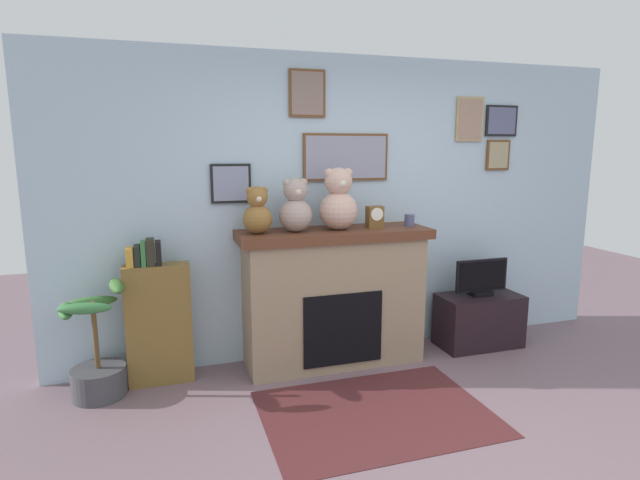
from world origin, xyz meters
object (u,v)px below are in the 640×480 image
object	(u,v)px
bookshelf	(158,320)
teddy_bear_cream	(295,208)
tv_stand	(479,320)
teddy_bear_tan	(257,213)
potted_plant	(97,361)
television	(481,278)
fireplace	(334,296)
candle_jar	(409,220)
teddy_bear_brown	(338,202)
mantel_clock	(375,217)

from	to	relation	value
bookshelf	teddy_bear_cream	xyz separation A→B (m)	(1.09, -0.06, 0.84)
tv_stand	teddy_bear_tan	distance (m)	2.32
bookshelf	potted_plant	distance (m)	0.52
bookshelf	television	distance (m)	2.84
fireplace	tv_stand	xyz separation A→B (m)	(1.41, -0.06, -0.34)
candle_jar	fireplace	bearing A→B (deg)	178.51
potted_plant	teddy_bear_brown	size ratio (longest dim) A/B	1.71
tv_stand	teddy_bear_brown	bearing A→B (deg)	178.39
potted_plant	teddy_bear_cream	size ratio (longest dim) A/B	2.02
fireplace	bookshelf	bearing A→B (deg)	178.28
teddy_bear_tan	mantel_clock	bearing A→B (deg)	-0.06
bookshelf	tv_stand	world-z (taller)	bookshelf
tv_stand	teddy_bear_cream	size ratio (longest dim) A/B	1.76
potted_plant	mantel_clock	xyz separation A→B (m)	(2.22, 0.04, 0.98)
mantel_clock	teddy_bear_brown	bearing A→B (deg)	179.86
tv_stand	candle_jar	world-z (taller)	candle_jar
teddy_bear_tan	teddy_bear_cream	world-z (taller)	teddy_bear_cream
teddy_bear_brown	teddy_bear_cream	bearing A→B (deg)	179.98
teddy_bear_brown	television	bearing A→B (deg)	-1.66
teddy_bear_cream	teddy_bear_tan	bearing A→B (deg)	179.99
potted_plant	candle_jar	bearing A→B (deg)	1.04
bookshelf	candle_jar	world-z (taller)	candle_jar
bookshelf	teddy_bear_tan	world-z (taller)	teddy_bear_tan
tv_stand	candle_jar	distance (m)	1.21
fireplace	teddy_bear_brown	xyz separation A→B (m)	(0.03, -0.02, 0.80)
potted_plant	candle_jar	xyz separation A→B (m)	(2.55, 0.05, 0.94)
mantel_clock	teddy_bear_cream	distance (m)	0.70
candle_jar	television	bearing A→B (deg)	-3.19
potted_plant	teddy_bear_brown	bearing A→B (deg)	1.37
potted_plant	teddy_bear_brown	distance (m)	2.20
tv_stand	teddy_bear_brown	size ratio (longest dim) A/B	1.49
bookshelf	tv_stand	bearing A→B (deg)	-2.02
bookshelf	teddy_bear_cream	world-z (taller)	teddy_bear_cream
fireplace	potted_plant	world-z (taller)	fireplace
candle_jar	mantel_clock	world-z (taller)	mantel_clock
television	potted_plant	bearing A→B (deg)	-179.91
fireplace	teddy_bear_cream	bearing A→B (deg)	-176.85
potted_plant	television	world-z (taller)	potted_plant
fireplace	teddy_bear_brown	bearing A→B (deg)	-30.66
bookshelf	mantel_clock	distance (m)	1.93
teddy_bear_cream	television	bearing A→B (deg)	-1.32
television	mantel_clock	size ratio (longest dim) A/B	2.86
bookshelf	television	size ratio (longest dim) A/B	2.21
teddy_bear_tan	bookshelf	bearing A→B (deg)	175.55
fireplace	tv_stand	world-z (taller)	fireplace
teddy_bear_tan	potted_plant	bearing A→B (deg)	-177.87
tv_stand	television	bearing A→B (deg)	-90.00
mantel_clock	candle_jar	bearing A→B (deg)	0.26
television	teddy_bear_cream	size ratio (longest dim) A/B	1.21
tv_stand	teddy_bear_cream	bearing A→B (deg)	178.72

